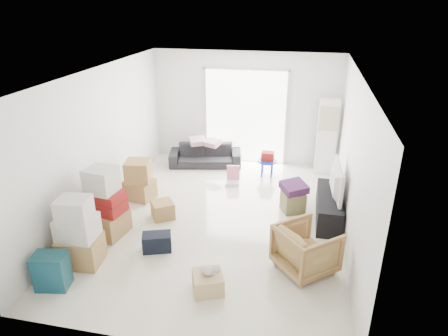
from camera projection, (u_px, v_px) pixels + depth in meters
room_shell at (218, 152)px, 6.94m from camera, size 4.98×6.48×3.18m
sliding_door at (245, 113)px, 9.66m from camera, size 2.10×0.04×2.33m
ac_tower at (327, 137)px, 9.14m from camera, size 0.45×0.30×1.75m
tv_console at (329, 207)px, 7.41m from camera, size 0.44×1.47×0.49m
television at (331, 192)px, 7.28m from camera, size 0.67×1.08×0.14m
sofa at (205, 152)px, 9.76m from camera, size 1.80×0.84×0.68m
pillow_left at (198, 135)px, 9.67m from camera, size 0.50×0.47×0.13m
pillow_right at (212, 137)px, 9.57m from camera, size 0.45×0.41×0.13m
armchair at (306, 247)px, 5.95m from camera, size 1.06×1.07×0.80m
storage_bins at (52, 271)px, 5.64m from camera, size 0.51×0.40×0.54m
box_stack_a at (78, 235)px, 6.07m from camera, size 0.66×0.57×1.12m
box_stack_b at (105, 206)px, 6.82m from camera, size 0.74×0.70×1.24m
box_stack_c at (139, 180)px, 8.10m from camera, size 0.63×0.56×0.83m
loose_box at (163, 210)px, 7.48m from camera, size 0.53×0.53×0.32m
duffel_bag at (157, 242)px, 6.52m from camera, size 0.53×0.41×0.30m
ottoman at (293, 201)px, 7.70m from camera, size 0.52×0.52×0.40m
blanket at (294, 189)px, 7.59m from camera, size 0.60×0.60×0.14m
kids_table at (267, 159)px, 9.15m from camera, size 0.44×0.44×0.58m
toy_walker at (233, 179)px, 8.86m from camera, size 0.34×0.31×0.41m
wood_crate at (208, 282)px, 5.62m from camera, size 0.54×0.54×0.27m
plush_bunny at (210, 271)px, 5.54m from camera, size 0.28×0.16×0.14m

